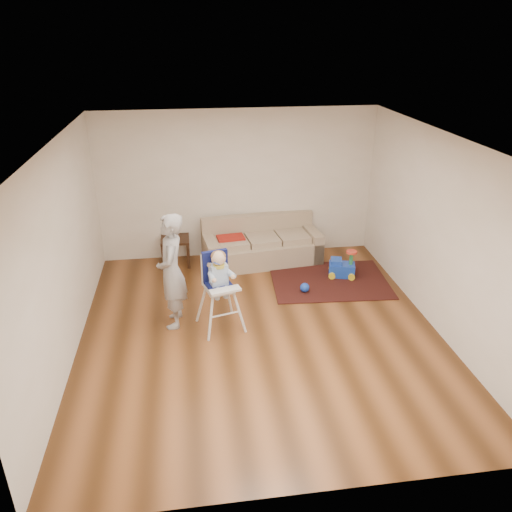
{
  "coord_description": "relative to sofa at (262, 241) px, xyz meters",
  "views": [
    {
      "loc": [
        -0.9,
        -5.94,
        3.93
      ],
      "look_at": [
        0.0,
        0.4,
        1.0
      ],
      "focal_mm": 35.0,
      "sensor_mm": 36.0,
      "label": 1
    }
  ],
  "objects": [
    {
      "name": "area_rug",
      "position": [
        1.03,
        -0.93,
        -0.4
      ],
      "size": [
        2.03,
        1.58,
        0.02
      ],
      "primitive_type": "cube",
      "rotation": [
        0.0,
        0.0,
        -0.06
      ],
      "color": "black",
      "rests_on": "ground"
    },
    {
      "name": "adult",
      "position": [
        -1.57,
        -1.9,
        0.44
      ],
      "size": [
        0.43,
        0.63,
        1.68
      ],
      "primitive_type": "imported",
      "rotation": [
        0.0,
        0.0,
        -1.62
      ],
      "color": "#9B9B9E",
      "rests_on": "ground"
    },
    {
      "name": "room_envelope",
      "position": [
        -0.38,
        -1.77,
        1.47
      ],
      "size": [
        5.04,
        5.52,
        2.72
      ],
      "color": "beige",
      "rests_on": "ground"
    },
    {
      "name": "ground",
      "position": [
        -0.38,
        -2.3,
        -0.41
      ],
      "size": [
        5.5,
        5.5,
        0.0
      ],
      "primitive_type": "plane",
      "color": "#482811",
      "rests_on": "ground"
    },
    {
      "name": "high_chair",
      "position": [
        -0.92,
        -2.09,
        0.17
      ],
      "size": [
        0.68,
        0.68,
        1.2
      ],
      "rotation": [
        0.0,
        0.0,
        0.26
      ],
      "color": "silver",
      "rests_on": "ground"
    },
    {
      "name": "side_table",
      "position": [
        -1.56,
        0.14,
        -0.15
      ],
      "size": [
        0.5,
        0.5,
        0.5
      ],
      "primitive_type": null,
      "color": "black",
      "rests_on": "ground"
    },
    {
      "name": "sofa",
      "position": [
        0.0,
        0.0,
        0.0
      ],
      "size": [
        2.18,
        1.09,
        0.81
      ],
      "rotation": [
        0.0,
        0.0,
        0.11
      ],
      "color": "tan",
      "rests_on": "ground"
    },
    {
      "name": "toy_ball",
      "position": [
        0.51,
        -1.27,
        -0.31
      ],
      "size": [
        0.15,
        0.15,
        0.15
      ],
      "primitive_type": "sphere",
      "color": "blue",
      "rests_on": "area_rug"
    },
    {
      "name": "ride_on_toy",
      "position": [
        1.28,
        -0.79,
        -0.15
      ],
      "size": [
        0.5,
        0.42,
        0.48
      ],
      "primitive_type": null,
      "rotation": [
        0.0,
        0.0,
        -0.27
      ],
      "color": "blue",
      "rests_on": "area_rug"
    }
  ]
}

